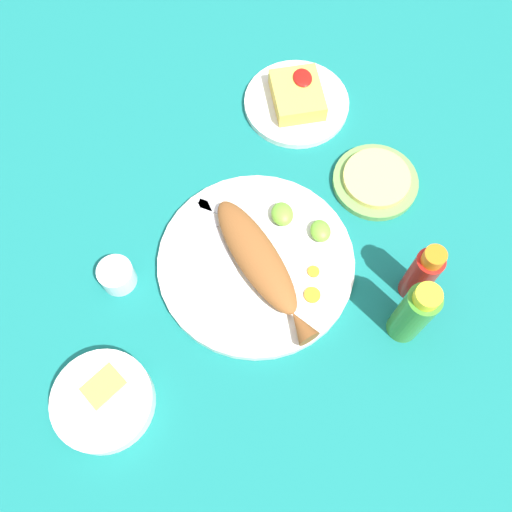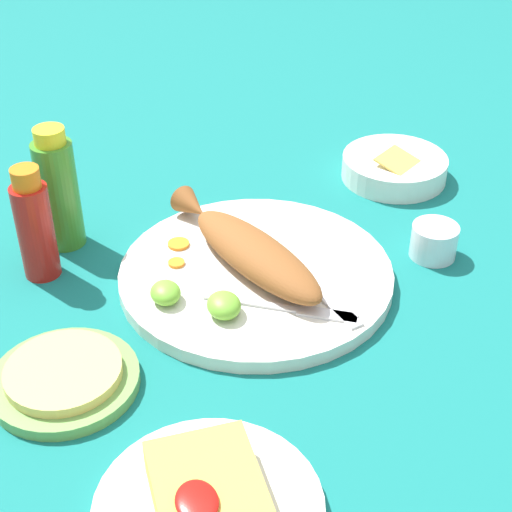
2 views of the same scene
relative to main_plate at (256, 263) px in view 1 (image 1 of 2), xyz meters
The scene contains 17 objects.
ground_plane 0.01m from the main_plate, ahead, with size 4.00×4.00×0.00m, color #146B66.
main_plate is the anchor object (origin of this frame).
fried_fish 0.03m from the main_plate, 159.68° to the right, with size 0.29×0.15×0.04m.
fork_near 0.09m from the main_plate, 42.24° to the left, with size 0.18×0.06×0.00m.
fork_far 0.09m from the main_plate, ahead, with size 0.11×0.17×0.00m.
carrot_slice_near 0.12m from the main_plate, 134.10° to the right, with size 0.03×0.03×0.00m, color orange.
carrot_slice_mid 0.10m from the main_plate, 112.32° to the right, with size 0.02×0.02×0.00m, color orange.
lime_wedge_main 0.13m from the main_plate, 75.58° to the right, with size 0.04×0.04×0.02m, color #6BB233.
lime_wedge_side 0.10m from the main_plate, 38.99° to the right, with size 0.05×0.04×0.03m, color #6BB233.
hot_sauce_bottle_red 0.28m from the main_plate, 109.82° to the right, with size 0.05×0.05×0.15m.
hot_sauce_bottle_green 0.28m from the main_plate, 125.24° to the right, with size 0.05×0.05×0.17m.
salt_cup 0.24m from the main_plate, 87.05° to the left, with size 0.06×0.06×0.05m.
side_plate_fries 0.36m from the main_plate, 23.26° to the right, with size 0.21×0.21×0.01m, color silver.
fries_pile 0.36m from the main_plate, 23.28° to the right, with size 0.12×0.09×0.04m.
guacamole_bowl 0.34m from the main_plate, 124.91° to the left, with size 0.16×0.16×0.05m.
tortilla_plate 0.28m from the main_plate, 63.69° to the right, with size 0.16×0.16×0.01m, color #6B9E4C.
tortilla_stack 0.28m from the main_plate, 63.69° to the right, with size 0.13×0.13×0.01m, color #E0C666.
Camera 1 is at (-0.38, 0.07, 0.94)m, focal length 40.00 mm.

